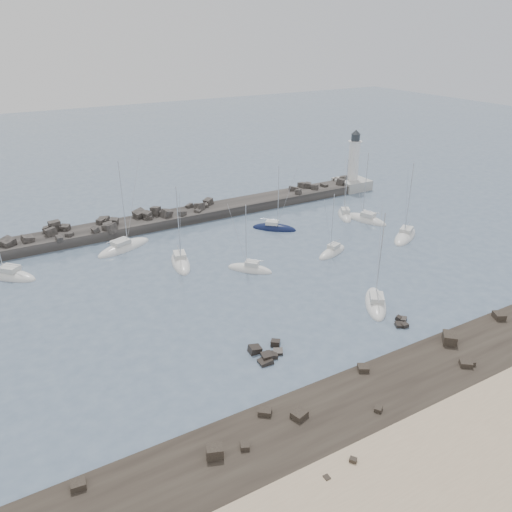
{
  "coord_description": "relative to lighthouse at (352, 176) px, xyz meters",
  "views": [
    {
      "loc": [
        -29.63,
        -50.45,
        35.64
      ],
      "look_at": [
        5.93,
        12.0,
        2.19
      ],
      "focal_mm": 35.0,
      "sensor_mm": 36.0,
      "label": 1
    }
  ],
  "objects": [
    {
      "name": "ground",
      "position": [
        -47.0,
        -38.0,
        -3.09
      ],
      "size": [
        400.0,
        400.0,
        0.0
      ],
      "primitive_type": "plane",
      "color": "slate",
      "rests_on": "ground"
    },
    {
      "name": "sand_strip",
      "position": [
        -47.0,
        -70.0,
        -3.09
      ],
      "size": [
        140.0,
        14.0,
        1.0
      ],
      "primitive_type": "cube",
      "color": "#C8AE8A",
      "rests_on": "ground"
    },
    {
      "name": "rock_shelf",
      "position": [
        -47.09,
        -59.98,
        -3.08
      ],
      "size": [
        140.0,
        12.0,
        1.93
      ],
      "color": "black",
      "rests_on": "ground"
    },
    {
      "name": "rock_cluster_near",
      "position": [
        -51.38,
        -46.81,
        -2.97
      ],
      "size": [
        4.63,
        4.13,
        1.51
      ],
      "color": "black",
      "rests_on": "ground"
    },
    {
      "name": "rock_cluster_far",
      "position": [
        -32.76,
        -49.76,
        -3.04
      ],
      "size": [
        2.81,
        2.58,
        1.28
      ],
      "color": "black",
      "rests_on": "ground"
    },
    {
      "name": "breakwater",
      "position": [
        -54.74,
        0.03,
        -2.76
      ],
      "size": [
        115.0,
        7.52,
        4.95
      ],
      "color": "#2C2927",
      "rests_on": "ground"
    },
    {
      "name": "lighthouse",
      "position": [
        0.0,
        0.0,
        0.0
      ],
      "size": [
        7.0,
        7.0,
        14.6
      ],
      "color": "#A5A5A0",
      "rests_on": "ground"
    },
    {
      "name": "sailboat_1",
      "position": [
        -75.93,
        -9.51,
        -2.94
      ],
      "size": [
        8.94,
        9.22,
        15.52
      ],
      "color": "white",
      "rests_on": "ground"
    },
    {
      "name": "sailboat_2",
      "position": [
        -57.33,
        -7.82,
        -2.95
      ],
      "size": [
        11.07,
        6.75,
        16.56
      ],
      "color": "white",
      "rests_on": "ground"
    },
    {
      "name": "sailboat_3",
      "position": [
        -42.24,
        -26.12,
        -2.95
      ],
      "size": [
        6.72,
        7.02,
        11.93
      ],
      "color": "white",
      "rests_on": "ground"
    },
    {
      "name": "sailboat_4",
      "position": [
        -50.96,
        -18.36,
        -2.94
      ],
      "size": [
        4.82,
        9.52,
        14.48
      ],
      "color": "white",
      "rests_on": "ground"
    },
    {
      "name": "sailboat_5",
      "position": [
        -32.19,
        -44.27,
        -2.94
      ],
      "size": [
        7.73,
        8.99,
        14.45
      ],
      "color": "white",
      "rests_on": "ground"
    },
    {
      "name": "sailboat_6",
      "position": [
        -29.66,
        -13.0,
        -2.95
      ],
      "size": [
        7.97,
        7.67,
        13.38
      ],
      "color": "#0D1639",
      "rests_on": "ground"
    },
    {
      "name": "sailboat_7",
      "position": [
        -26.84,
        -27.43,
        -2.94
      ],
      "size": [
        7.59,
        4.57,
        11.7
      ],
      "color": "white",
      "rests_on": "ground"
    },
    {
      "name": "sailboat_8",
      "position": [
        -11.42,
        -18.26,
        -2.94
      ],
      "size": [
        5.64,
        9.66,
        14.69
      ],
      "color": "white",
      "rests_on": "ground"
    },
    {
      "name": "sailboat_9",
      "position": [
        -10.79,
        -28.39,
        -2.95
      ],
      "size": [
        9.87,
        7.54,
        15.23
      ],
      "color": "white",
      "rests_on": "ground"
    },
    {
      "name": "sailboat_10",
      "position": [
        -13.46,
        -14.14,
        -2.93
      ],
      "size": [
        5.96,
        8.03,
        12.68
      ],
      "color": "white",
      "rests_on": "ground"
    }
  ]
}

